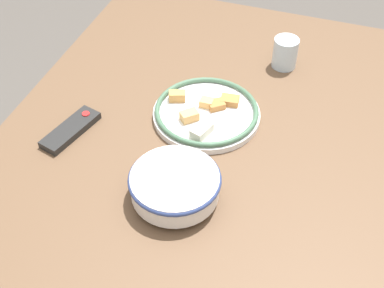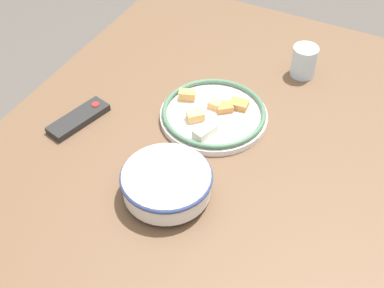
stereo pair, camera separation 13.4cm
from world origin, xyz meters
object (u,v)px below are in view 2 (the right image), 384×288
object	(u,v)px
noodle_bowl	(167,183)
food_plate	(213,114)
drinking_glass	(304,61)
tv_remote	(79,119)

from	to	relation	value
noodle_bowl	food_plate	bearing A→B (deg)	3.53
noodle_bowl	drinking_glass	xyz separation A→B (m)	(0.60, -0.13, 0.00)
food_plate	tv_remote	bearing A→B (deg)	118.66
noodle_bowl	food_plate	xyz separation A→B (m)	(0.30, 0.02, -0.03)
noodle_bowl	food_plate	world-z (taller)	noodle_bowl
drinking_glass	food_plate	bearing A→B (deg)	153.65
tv_remote	food_plate	bearing A→B (deg)	43.29
tv_remote	drinking_glass	world-z (taller)	drinking_glass
food_plate	tv_remote	size ratio (longest dim) A/B	1.56
noodle_bowl	tv_remote	distance (m)	0.36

